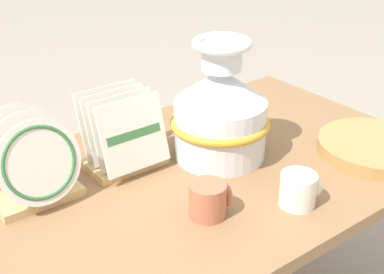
# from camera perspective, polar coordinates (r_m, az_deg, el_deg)

# --- Properties ---
(display_table) EXTENTS (1.38, 0.81, 0.62)m
(display_table) POSITION_cam_1_polar(r_m,az_deg,el_deg) (1.46, 0.00, -6.16)
(display_table) COLOR olive
(display_table) RESTS_ON ground_plane
(ceramic_vase) EXTENTS (0.28, 0.28, 0.34)m
(ceramic_vase) POSITION_cam_1_polar(r_m,az_deg,el_deg) (1.46, 3.05, 2.82)
(ceramic_vase) COLOR silver
(ceramic_vase) RESTS_ON display_table
(dish_rack_round_plates) EXTENTS (0.21, 0.18, 0.22)m
(dish_rack_round_plates) POSITION_cam_1_polar(r_m,az_deg,el_deg) (1.33, -16.56, -3.29)
(dish_rack_round_plates) COLOR tan
(dish_rack_round_plates) RESTS_ON display_table
(dish_rack_square_plates) EXTENTS (0.21, 0.17, 0.21)m
(dish_rack_square_plates) POSITION_cam_1_polar(r_m,az_deg,el_deg) (1.44, -7.37, -0.34)
(dish_rack_square_plates) COLOR tan
(dish_rack_square_plates) RESTS_ON display_table
(wicker_charger_stack) EXTENTS (0.32, 0.32, 0.04)m
(wicker_charger_stack) POSITION_cam_1_polar(r_m,az_deg,el_deg) (1.61, 18.92, -1.00)
(wicker_charger_stack) COLOR #AD7F47
(wicker_charger_stack) RESTS_ON display_table
(mug_cream_glaze) EXTENTS (0.10, 0.09, 0.08)m
(mug_cream_glaze) POSITION_cam_1_polar(r_m,az_deg,el_deg) (1.31, 11.36, -5.48)
(mug_cream_glaze) COLOR silver
(mug_cream_glaze) RESTS_ON display_table
(mug_terracotta_glaze) EXTENTS (0.10, 0.09, 0.08)m
(mug_terracotta_glaze) POSITION_cam_1_polar(r_m,az_deg,el_deg) (1.25, 1.84, -6.65)
(mug_terracotta_glaze) COLOR #B76647
(mug_terracotta_glaze) RESTS_ON display_table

